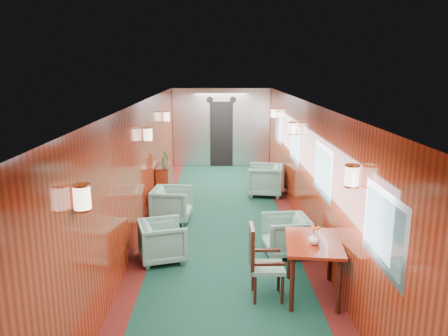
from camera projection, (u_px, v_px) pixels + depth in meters
name	position (u px, v px, depth m)	size (l,w,h in m)	color
room	(224.00, 148.00, 7.58)	(12.00, 12.10, 2.40)	#0D2F23
bulkhead	(221.00, 128.00, 13.44)	(2.98, 0.17, 2.39)	silver
windows_right	(306.00, 155.00, 7.89)	(0.02, 8.60, 0.80)	silver
wall_sconces	(224.00, 134.00, 8.10)	(2.97, 7.97, 0.25)	#FFE2C6
dining_table	(313.00, 250.00, 5.75)	(0.84, 1.11, 0.77)	maroon
side_chair	(260.00, 259.00, 5.72)	(0.45, 0.47, 1.00)	#214E47
credenza	(165.00, 182.00, 10.02)	(0.30, 0.94, 1.12)	maroon
flower_vase	(315.00, 238.00, 5.61)	(0.15, 0.15, 0.16)	silver
armchair_left_near	(163.00, 241.00, 6.89)	(0.69, 0.71, 0.64)	#214E47
armchair_left_far	(172.00, 204.00, 8.67)	(0.73, 0.75, 0.68)	#214E47
armchair_right_near	(286.00, 235.00, 7.12)	(0.69, 0.71, 0.65)	#214E47
armchair_right_far	(265.00, 180.00, 10.44)	(0.79, 0.81, 0.74)	#214E47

